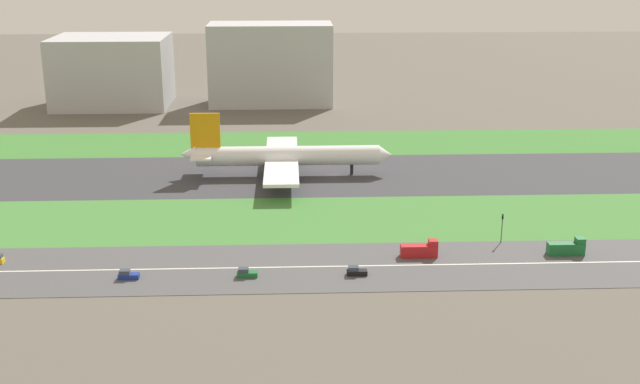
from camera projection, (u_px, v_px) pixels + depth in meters
ground_plane at (333, 175)px, 247.92m from camera, size 800.00×800.00×0.00m
runway at (333, 175)px, 247.90m from camera, size 280.00×46.00×0.10m
grass_median_north at (327, 143)px, 286.99m from camera, size 280.00×36.00×0.10m
grass_median_south at (342, 219)px, 208.82m from camera, size 280.00×36.00×0.10m
highway at (351, 266)px, 178.31m from camera, size 280.00×28.00×0.10m
highway_centerline at (351, 266)px, 178.30m from camera, size 266.00×0.50×0.01m
airliner at (283, 156)px, 245.45m from camera, size 65.00×56.00×19.70m
car_1 at (356, 271)px, 173.31m from camera, size 4.40×1.80×2.00m
truck_1 at (420, 250)px, 183.21m from camera, size 8.40×2.50×4.00m
truck_0 at (567, 248)px, 184.52m from camera, size 8.40×2.50×4.00m
car_2 at (128, 275)px, 171.42m from camera, size 4.40×1.80×2.00m
car_3 at (246, 273)px, 172.40m from camera, size 4.40×1.80×2.00m
traffic_light at (502, 226)px, 190.85m from camera, size 0.36×0.50×7.20m
terminal_building at (112, 71)px, 348.65m from camera, size 48.48×37.63×29.92m
hangar_building at (271, 64)px, 350.50m from camera, size 53.33×24.94×35.24m
fuel_tank_west at (290, 71)px, 396.70m from camera, size 19.48×19.48×15.35m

